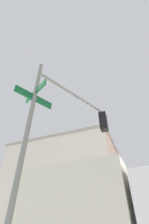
# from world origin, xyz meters

# --- Properties ---
(traffic_signal_near) EXTENTS (1.89, 3.48, 5.31)m
(traffic_signal_near) POSITION_xyz_m (-6.53, -5.78, 3.78)
(traffic_signal_near) COLOR slate
(traffic_signal_near) RESTS_ON ground_plane
(building_stucco) EXTENTS (16.76, 18.52, 11.82)m
(building_stucco) POSITION_xyz_m (-16.23, 17.11, 5.92)
(building_stucco) COLOR beige
(building_stucco) RESTS_ON ground_plane
(box_truck_second) EXTENTS (8.34, 2.77, 3.60)m
(box_truck_second) POSITION_xyz_m (-7.35, -1.69, 1.94)
(box_truck_second) COLOR silver
(box_truck_second) RESTS_ON ground_plane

